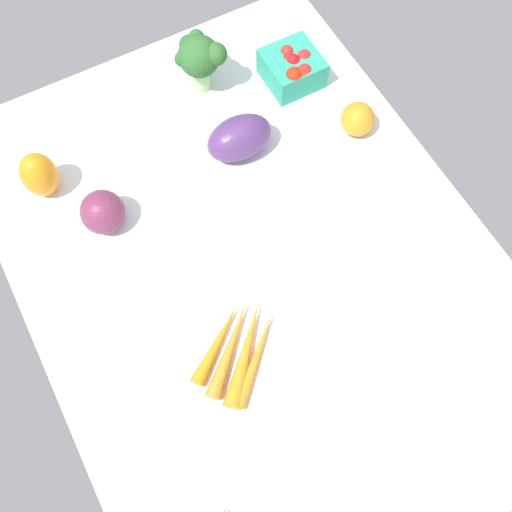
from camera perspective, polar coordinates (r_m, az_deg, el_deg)
tablecloth at (r=109.61cm, az=0.00°, el=-0.66°), size 104.00×76.00×2.00cm
berry_basket at (r=127.20cm, az=3.27°, el=16.28°), size 10.07×10.07×7.21cm
bell_pepper_orange at (r=117.19cm, az=-18.64°, el=6.83°), size 6.90×6.90×9.63cm
red_onion_near_basket at (r=111.62cm, az=-13.42°, el=3.80°), size 7.61×7.61×7.61cm
carrot_bunch at (r=101.94cm, az=-1.59°, el=-8.29°), size 16.60×17.62×2.86cm
eggplant at (r=116.50cm, az=-1.49°, el=10.40°), size 7.86×12.24×7.85cm
heirloom_tomato_orange at (r=121.25cm, az=8.96°, el=11.88°), size 6.34×6.34×6.34cm
broccoli_head at (r=123.06cm, az=-5.02°, el=17.27°), size 9.11×9.00×12.32cm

